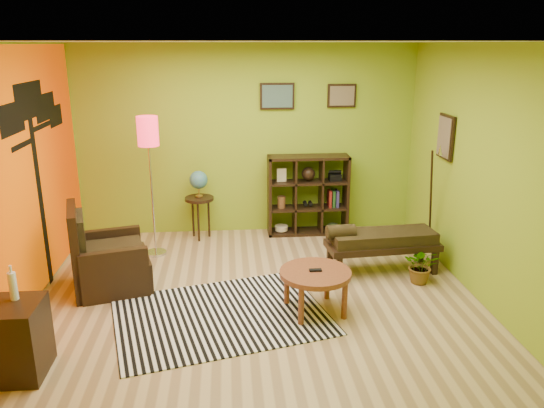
{
  "coord_description": "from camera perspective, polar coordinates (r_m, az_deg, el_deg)",
  "views": [
    {
      "loc": [
        -0.29,
        -5.54,
        2.79
      ],
      "look_at": [
        0.2,
        0.15,
        1.05
      ],
      "focal_mm": 35.0,
      "sensor_mm": 36.0,
      "label": 1
    }
  ],
  "objects": [
    {
      "name": "potted_plant",
      "position": [
        6.68,
        15.77,
        -6.76
      ],
      "size": [
        0.55,
        0.58,
        0.35
      ],
      "primitive_type": "imported",
      "rotation": [
        0.0,
        0.0,
        -0.4
      ],
      "color": "#26661E",
      "rests_on": "ground"
    },
    {
      "name": "ground",
      "position": [
        6.21,
        -1.72,
        -9.75
      ],
      "size": [
        5.0,
        5.0,
        0.0
      ],
      "primitive_type": "plane",
      "color": "tan",
      "rests_on": "ground"
    },
    {
      "name": "room_shell",
      "position": [
        5.65,
        -2.83,
        6.84
      ],
      "size": [
        5.04,
        4.54,
        2.82
      ],
      "color": "#86AA21",
      "rests_on": "ground"
    },
    {
      "name": "floor_lamp",
      "position": [
        7.09,
        -13.13,
        6.3
      ],
      "size": [
        0.29,
        0.29,
        1.89
      ],
      "color": "silver",
      "rests_on": "ground"
    },
    {
      "name": "coffee_table",
      "position": [
        5.71,
        4.68,
        -7.79
      ],
      "size": [
        0.77,
        0.77,
        0.49
      ],
      "color": "brown",
      "rests_on": "ground"
    },
    {
      "name": "zebra_rug",
      "position": [
        5.8,
        -5.53,
        -11.82
      ],
      "size": [
        2.52,
        2.1,
        0.01
      ],
      "primitive_type": "cube",
      "rotation": [
        0.0,
        0.0,
        0.25
      ],
      "color": "silver",
      "rests_on": "ground"
    },
    {
      "name": "side_cabinet",
      "position": [
        5.23,
        -26.34,
        -12.92
      ],
      "size": [
        0.57,
        0.51,
        0.98
      ],
      "color": "black",
      "rests_on": "ground"
    },
    {
      "name": "globe_table",
      "position": [
        7.76,
        -7.88,
        1.76
      ],
      "size": [
        0.42,
        0.42,
        1.03
      ],
      "color": "black",
      "rests_on": "ground"
    },
    {
      "name": "bench",
      "position": [
        6.79,
        11.51,
        -3.86
      ],
      "size": [
        1.45,
        0.62,
        0.65
      ],
      "color": "black",
      "rests_on": "ground"
    },
    {
      "name": "armchair",
      "position": [
        6.56,
        -17.42,
        -6.08
      ],
      "size": [
        1.03,
        1.02,
        1.03
      ],
      "color": "black",
      "rests_on": "ground"
    },
    {
      "name": "cube_shelf",
      "position": [
        7.97,
        3.98,
        0.96
      ],
      "size": [
        1.2,
        0.35,
        1.2
      ],
      "color": "black",
      "rests_on": "ground"
    }
  ]
}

